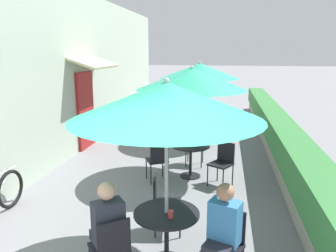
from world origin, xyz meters
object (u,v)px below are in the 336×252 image
(cafe_chair_near_left, at_px, (226,241))
(coffee_cup_near, at_px, (171,214))
(patio_table_mid, at_px, (191,153))
(seated_patron_near_back, at_px, (107,228))
(patio_table_near, at_px, (167,226))
(patio_umbrella_near, at_px, (166,101))
(cafe_chair_mid_right, at_px, (191,144))
(patio_umbrella_far, at_px, (200,71))
(cafe_chair_mid_left, at_px, (223,160))
(cafe_chair_near_right, at_px, (163,199))
(patio_table_far, at_px, (199,125))
(cafe_chair_far_right, at_px, (197,120))
(cafe_chair_mid_back, at_px, (158,158))
(patio_umbrella_mid, at_px, (192,79))
(seated_patron_near_left, at_px, (223,232))
(coffee_cup_mid, at_px, (198,144))
(cafe_chair_near_back, at_px, (111,246))
(cafe_chair_far_left, at_px, (201,131))

(cafe_chair_near_left, distance_m, coffee_cup_near, 0.70)
(patio_table_mid, bearing_deg, seated_patron_near_back, -99.72)
(patio_table_near, distance_m, patio_umbrella_near, 1.57)
(cafe_chair_mid_right, bearing_deg, patio_umbrella_far, -178.55)
(seated_patron_near_back, relative_size, cafe_chair_mid_left, 1.44)
(patio_umbrella_near, height_order, cafe_chair_mid_left, patio_umbrella_near)
(cafe_chair_near_right, bearing_deg, seated_patron_near_back, -28.36)
(cafe_chair_near_right, height_order, patio_table_far, cafe_chair_near_right)
(patio_table_mid, xyz_separation_m, cafe_chair_far_right, (-0.18, 3.55, -0.01))
(patio_table_near, bearing_deg, seated_patron_near_back, -143.90)
(patio_umbrella_near, bearing_deg, cafe_chair_mid_back, 103.94)
(coffee_cup_near, xyz_separation_m, patio_umbrella_mid, (-0.09, 3.12, 1.34))
(patio_umbrella_near, distance_m, cafe_chair_near_right, 1.75)
(seated_patron_near_left, distance_m, cafe_chair_far_right, 6.91)
(coffee_cup_mid, height_order, patio_table_far, coffee_cup_mid)
(cafe_chair_near_back, distance_m, patio_table_far, 6.35)
(patio_table_far, bearing_deg, coffee_cup_mid, -85.82)
(cafe_chair_near_right, height_order, cafe_chair_near_back, same)
(patio_umbrella_near, distance_m, patio_umbrella_far, 5.81)
(coffee_cup_near, relative_size, cafe_chair_mid_right, 0.10)
(patio_table_near, bearing_deg, cafe_chair_far_left, 89.49)
(patio_umbrella_near, relative_size, coffee_cup_mid, 26.18)
(patio_umbrella_near, xyz_separation_m, cafe_chair_mid_back, (-0.64, 2.57, -1.58))
(cafe_chair_mid_left, bearing_deg, cafe_chair_mid_back, 35.82)
(cafe_chair_near_back, relative_size, patio_table_far, 1.06)
(seated_patron_near_left, relative_size, cafe_chair_near_right, 1.44)
(cafe_chair_near_left, bearing_deg, seated_patron_near_left, 90.00)
(coffee_cup_near, bearing_deg, cafe_chair_far_right, 92.35)
(coffee_cup_near, relative_size, patio_table_far, 0.11)
(cafe_chair_near_right, distance_m, cafe_chair_mid_right, 3.02)
(coffee_cup_mid, bearing_deg, cafe_chair_near_back, -100.88)
(cafe_chair_near_right, relative_size, coffee_cup_mid, 9.67)
(patio_umbrella_far, bearing_deg, patio_umbrella_mid, -88.77)
(seated_patron_near_back, distance_m, coffee_cup_near, 0.76)
(patio_table_far, height_order, cafe_chair_far_right, cafe_chair_far_right)
(cafe_chair_near_back, xyz_separation_m, coffee_cup_near, (0.61, 0.41, 0.23))
(patio_table_near, xyz_separation_m, coffee_cup_mid, (0.13, 2.95, 0.22))
(cafe_chair_near_left, relative_size, coffee_cup_mid, 9.67)
(cafe_chair_near_left, xyz_separation_m, cafe_chair_mid_left, (-0.06, 2.87, 0.00))
(cafe_chair_near_right, relative_size, cafe_chair_mid_back, 1.00)
(cafe_chair_far_right, bearing_deg, cafe_chair_mid_back, -9.79)
(seated_patron_near_back, distance_m, patio_table_mid, 3.50)
(patio_table_far, bearing_deg, patio_umbrella_mid, -88.77)
(cafe_chair_mid_back, height_order, coffee_cup_mid, cafe_chair_mid_back)
(patio_umbrella_mid, relative_size, cafe_chair_mid_left, 2.71)
(cafe_chair_mid_right, height_order, coffee_cup_mid, cafe_chair_mid_right)
(cafe_chair_far_right, bearing_deg, patio_table_near, -1.74)
(patio_umbrella_far, bearing_deg, patio_table_mid, -88.77)
(patio_umbrella_near, height_order, patio_umbrella_far, same)
(patio_umbrella_mid, xyz_separation_m, cafe_chair_mid_right, (-0.06, 0.75, -1.58))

